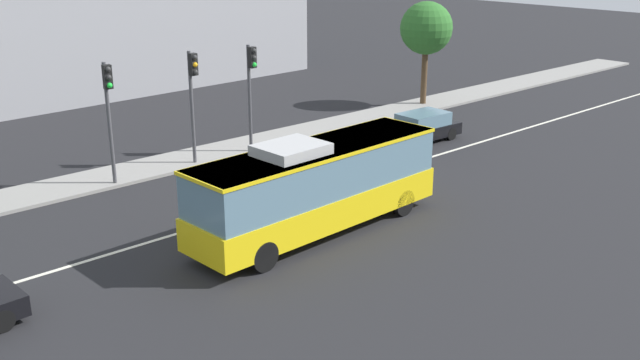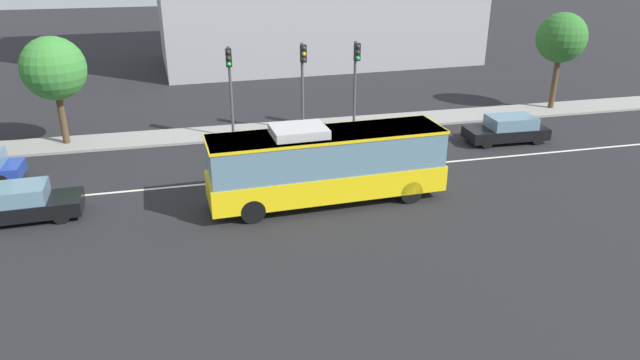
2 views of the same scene
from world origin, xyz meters
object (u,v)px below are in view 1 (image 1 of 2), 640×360
object	(u,v)px
sedan_black_ahead	(421,128)
traffic_light_mid_block	(109,103)
transit_bus	(317,183)
traffic_light_far_corner	(193,89)
traffic_light_near_corner	(251,80)
street_tree_kerbside_left	(426,29)

from	to	relation	value
sedan_black_ahead	traffic_light_mid_block	world-z (taller)	traffic_light_mid_block
transit_bus	traffic_light_far_corner	size ratio (longest dim) A/B	1.94
transit_bus	sedan_black_ahead	xyz separation A→B (m)	(11.71, 5.28, -1.09)
sedan_black_ahead	traffic_light_near_corner	world-z (taller)	traffic_light_near_corner
sedan_black_ahead	traffic_light_mid_block	size ratio (longest dim) A/B	0.88
traffic_light_near_corner	street_tree_kerbside_left	bearing A→B (deg)	93.33
traffic_light_mid_block	traffic_light_far_corner	distance (m)	4.08
sedan_black_ahead	traffic_light_near_corner	bearing A→B (deg)	-24.69
traffic_light_mid_block	street_tree_kerbside_left	size ratio (longest dim) A/B	0.83
traffic_light_far_corner	traffic_light_mid_block	bearing A→B (deg)	-90.29
traffic_light_near_corner	traffic_light_far_corner	distance (m)	3.03
traffic_light_far_corner	street_tree_kerbside_left	bearing A→B (deg)	90.66
transit_bus	street_tree_kerbside_left	bearing A→B (deg)	27.73
traffic_light_near_corner	traffic_light_far_corner	xyz separation A→B (m)	(-3.02, 0.22, 0.00)
sedan_black_ahead	traffic_light_mid_block	distance (m)	15.53
street_tree_kerbside_left	traffic_light_near_corner	bearing A→B (deg)	-174.47
traffic_light_near_corner	traffic_light_mid_block	size ratio (longest dim) A/B	1.00
transit_bus	traffic_light_near_corner	size ratio (longest dim) A/B	1.94
transit_bus	sedan_black_ahead	world-z (taller)	transit_bus
transit_bus	sedan_black_ahead	bearing A→B (deg)	21.77
sedan_black_ahead	traffic_light_far_corner	bearing A→B (deg)	-18.81
sedan_black_ahead	traffic_light_near_corner	size ratio (longest dim) A/B	0.88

